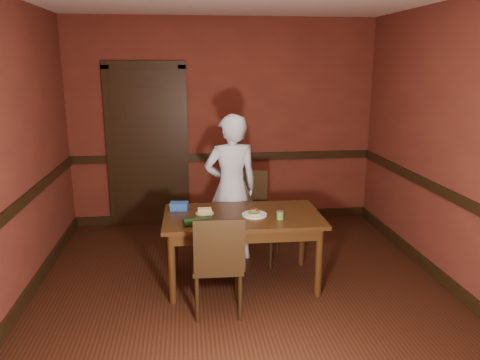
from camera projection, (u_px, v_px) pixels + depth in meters
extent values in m
cube|color=black|center=(244.00, 299.00, 4.33)|extent=(4.00, 4.50, 0.01)
cube|color=#5E271C|center=(224.00, 123.00, 6.17)|extent=(4.00, 0.02, 2.70)
cube|color=#5E271C|center=(316.00, 266.00, 1.83)|extent=(4.00, 0.02, 2.70)
cube|color=#5E271C|center=(464.00, 151.00, 4.22)|extent=(0.02, 4.50, 2.70)
cube|color=black|center=(224.00, 157.00, 6.26)|extent=(4.00, 0.03, 0.10)
cube|color=black|center=(8.00, 214.00, 3.89)|extent=(0.03, 4.50, 0.10)
cube|color=black|center=(457.00, 199.00, 4.33)|extent=(0.03, 4.50, 0.10)
cube|color=black|center=(224.00, 216.00, 6.47)|extent=(4.00, 0.03, 0.12)
cube|color=black|center=(20.00, 305.00, 4.09)|extent=(0.03, 4.50, 0.12)
cube|color=black|center=(447.00, 282.00, 4.53)|extent=(0.03, 4.50, 0.12)
cube|color=black|center=(148.00, 150.00, 6.10)|extent=(0.85, 0.04, 2.05)
cube|color=black|center=(111.00, 150.00, 6.06)|extent=(0.10, 0.06, 2.15)
cube|color=black|center=(184.00, 149.00, 6.17)|extent=(0.10, 0.06, 2.15)
cube|color=black|center=(144.00, 65.00, 5.85)|extent=(1.05, 0.06, 0.10)
cube|color=#331F0C|center=(242.00, 249.00, 4.58)|extent=(1.52, 0.87, 0.71)
imported|color=silver|center=(231.00, 188.00, 5.07)|extent=(0.63, 0.46, 1.61)
cylinder|color=silver|center=(254.00, 215.00, 4.47)|extent=(0.24, 0.24, 0.01)
cube|color=tan|center=(254.00, 213.00, 4.46)|extent=(0.11, 0.10, 0.02)
ellipsoid|color=#2E8A34|center=(254.00, 211.00, 4.46)|extent=(0.10, 0.09, 0.02)
cylinder|color=#BA1403|center=(252.00, 209.00, 4.47)|extent=(0.04, 0.04, 0.01)
cylinder|color=#BA1403|center=(257.00, 210.00, 4.45)|extent=(0.04, 0.04, 0.01)
cylinder|color=#7CA963|center=(252.00, 211.00, 4.43)|extent=(0.03, 0.03, 0.01)
cylinder|color=#7CA963|center=(256.00, 209.00, 4.48)|extent=(0.03, 0.03, 0.01)
cylinder|color=#7CA963|center=(254.00, 210.00, 4.45)|extent=(0.03, 0.03, 0.01)
cylinder|color=#498439|center=(280.00, 216.00, 4.35)|extent=(0.06, 0.06, 0.07)
cylinder|color=silver|center=(280.00, 212.00, 4.35)|extent=(0.07, 0.07, 0.01)
cylinder|color=silver|center=(205.00, 213.00, 4.51)|extent=(0.17, 0.17, 0.01)
cube|color=#E6C877|center=(205.00, 211.00, 4.51)|extent=(0.13, 0.09, 0.04)
cube|color=blue|center=(179.00, 207.00, 4.63)|extent=(0.18, 0.13, 0.07)
cube|color=blue|center=(179.00, 203.00, 4.62)|extent=(0.19, 0.14, 0.01)
cylinder|color=#124012|center=(197.00, 221.00, 4.20)|extent=(0.27, 0.14, 0.07)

